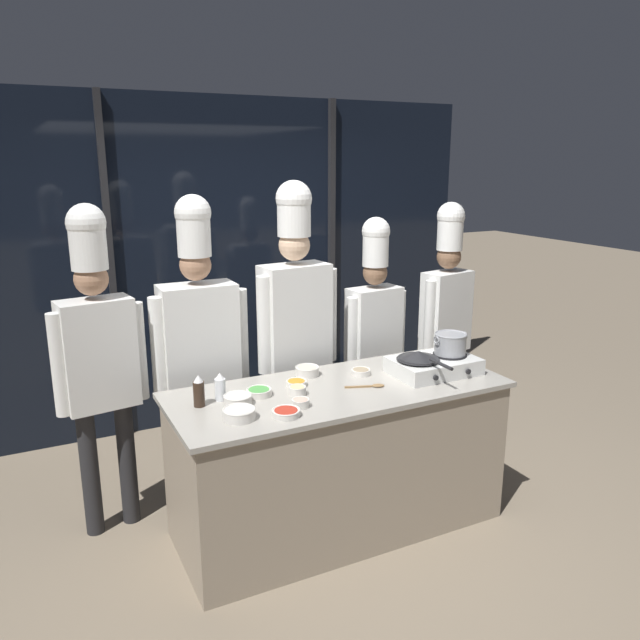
% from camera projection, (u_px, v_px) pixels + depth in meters
% --- Properties ---
extents(ground_plane, '(24.00, 24.00, 0.00)m').
position_uv_depth(ground_plane, '(338.00, 524.00, 3.88)').
color(ground_plane, '#7F705B').
extents(window_wall_back, '(4.50, 0.09, 2.70)m').
position_uv_depth(window_wall_back, '(229.00, 263.00, 5.25)').
color(window_wall_back, black).
rests_on(window_wall_back, ground_plane).
extents(demo_counter, '(2.00, 0.80, 0.91)m').
position_uv_depth(demo_counter, '(338.00, 458.00, 3.77)').
color(demo_counter, gray).
rests_on(demo_counter, ground_plane).
extents(portable_stove, '(0.53, 0.36, 0.11)m').
position_uv_depth(portable_stove, '(434.00, 365.00, 3.88)').
color(portable_stove, silver).
rests_on(portable_stove, demo_counter).
extents(frying_pan, '(0.27, 0.46, 0.05)m').
position_uv_depth(frying_pan, '(419.00, 356.00, 3.80)').
color(frying_pan, '#232326').
rests_on(frying_pan, portable_stove).
extents(stock_pot, '(0.23, 0.20, 0.13)m').
position_uv_depth(stock_pot, '(450.00, 343.00, 3.90)').
color(stock_pot, '#93969B').
rests_on(stock_pot, portable_stove).
extents(squeeze_bottle_clear, '(0.06, 0.06, 0.16)m').
position_uv_depth(squeeze_bottle_clear, '(220.00, 387.00, 3.44)').
color(squeeze_bottle_clear, white).
rests_on(squeeze_bottle_clear, demo_counter).
extents(squeeze_bottle_soy, '(0.06, 0.06, 0.18)m').
position_uv_depth(squeeze_bottle_soy, '(199.00, 391.00, 3.36)').
color(squeeze_bottle_soy, '#332319').
rests_on(squeeze_bottle_soy, demo_counter).
extents(prep_bowl_scallions, '(0.15, 0.15, 0.04)m').
position_uv_depth(prep_bowl_scallions, '(259.00, 392.00, 3.52)').
color(prep_bowl_scallions, silver).
rests_on(prep_bowl_scallions, demo_counter).
extents(prep_bowl_chicken, '(0.15, 0.15, 0.06)m').
position_uv_depth(prep_bowl_chicken, '(307.00, 370.00, 3.85)').
color(prep_bowl_chicken, silver).
rests_on(prep_bowl_chicken, demo_counter).
extents(prep_bowl_garlic, '(0.17, 0.17, 0.06)m').
position_uv_depth(prep_bowl_garlic, '(239.00, 413.00, 3.20)').
color(prep_bowl_garlic, silver).
rests_on(prep_bowl_garlic, demo_counter).
extents(prep_bowl_shrimp, '(0.10, 0.10, 0.05)m').
position_uv_depth(prep_bowl_shrimp, '(301.00, 402.00, 3.36)').
color(prep_bowl_shrimp, silver).
rests_on(prep_bowl_shrimp, demo_counter).
extents(prep_bowl_carrots, '(0.12, 0.12, 0.03)m').
position_uv_depth(prep_bowl_carrots, '(296.00, 383.00, 3.67)').
color(prep_bowl_carrots, silver).
rests_on(prep_bowl_carrots, demo_counter).
extents(prep_bowl_chili_flakes, '(0.15, 0.15, 0.04)m').
position_uv_depth(prep_bowl_chili_flakes, '(286.00, 412.00, 3.24)').
color(prep_bowl_chili_flakes, silver).
rests_on(prep_bowl_chili_flakes, demo_counter).
extents(prep_bowl_rice, '(0.15, 0.15, 0.06)m').
position_uv_depth(prep_bowl_rice, '(238.00, 399.00, 3.39)').
color(prep_bowl_rice, silver).
rests_on(prep_bowl_rice, demo_counter).
extents(prep_bowl_mushrooms, '(0.12, 0.12, 0.04)m').
position_uv_depth(prep_bowl_mushrooms, '(361.00, 372.00, 3.86)').
color(prep_bowl_mushrooms, silver).
rests_on(prep_bowl_mushrooms, demo_counter).
extents(prep_bowl_ginger, '(0.10, 0.10, 0.05)m').
position_uv_depth(prep_bowl_ginger, '(297.00, 390.00, 3.53)').
color(prep_bowl_ginger, silver).
rests_on(prep_bowl_ginger, demo_counter).
extents(serving_spoon_slotted, '(0.23, 0.11, 0.02)m').
position_uv_depth(serving_spoon_slotted, '(372.00, 386.00, 3.66)').
color(serving_spoon_slotted, olive).
rests_on(serving_spoon_slotted, demo_counter).
extents(chef_head, '(0.53, 0.27, 1.98)m').
position_uv_depth(chef_head, '(98.00, 348.00, 3.58)').
color(chef_head, '#232326').
rests_on(chef_head, ground_plane).
extents(chef_sous, '(0.62, 0.24, 2.01)m').
position_uv_depth(chef_sous, '(199.00, 336.00, 3.90)').
color(chef_sous, '#232326').
rests_on(chef_sous, ground_plane).
extents(chef_line, '(0.59, 0.28, 2.08)m').
position_uv_depth(chef_line, '(296.00, 314.00, 4.11)').
color(chef_line, '#232326').
rests_on(chef_line, ground_plane).
extents(chef_pastry, '(0.51, 0.24, 1.82)m').
position_uv_depth(chef_pastry, '(374.00, 324.00, 4.49)').
color(chef_pastry, '#232326').
rests_on(chef_pastry, ground_plane).
extents(chef_apprentice, '(0.50, 0.27, 1.90)m').
position_uv_depth(chef_apprentice, '(446.00, 306.00, 4.76)').
color(chef_apprentice, '#2D3856').
rests_on(chef_apprentice, ground_plane).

